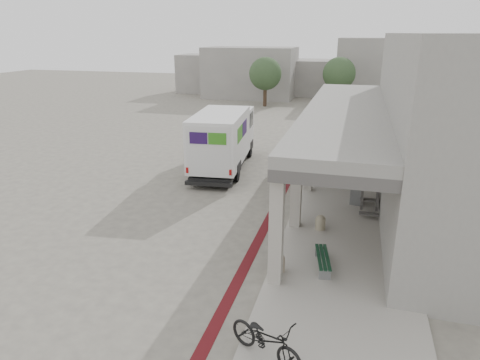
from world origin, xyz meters
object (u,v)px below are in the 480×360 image
(fedex_truck, at_px, (223,138))
(bicycle_black, at_px, (266,339))
(utility_cabinet, at_px, (357,192))
(bench, at_px, (323,259))

(fedex_truck, relative_size, bicycle_black, 3.88)
(fedex_truck, bearing_deg, utility_cabinet, -32.89)
(fedex_truck, height_order, bench, fedex_truck)
(fedex_truck, distance_m, utility_cabinet, 7.99)
(bench, bearing_deg, utility_cabinet, 70.64)
(fedex_truck, relative_size, utility_cabinet, 7.56)
(bicycle_black, bearing_deg, utility_cabinet, 17.11)
(fedex_truck, relative_size, bench, 4.57)
(utility_cabinet, relative_size, bicycle_black, 0.51)
(fedex_truck, distance_m, bicycle_black, 14.66)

